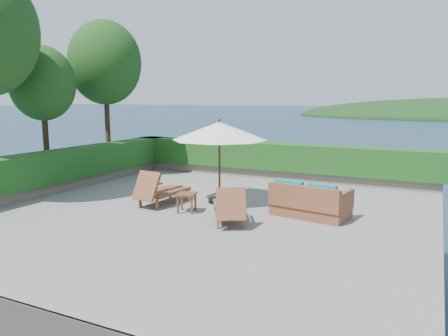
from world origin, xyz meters
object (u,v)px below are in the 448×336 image
at_px(patio_umbrella, 219,132).
at_px(side_table, 187,196).
at_px(wicker_loveseat, 309,203).
at_px(lounge_left, 160,190).
at_px(lounge_right, 229,207).

height_order(patio_umbrella, side_table, patio_umbrella).
bearing_deg(wicker_loveseat, lounge_left, -162.43).
bearing_deg(side_table, patio_umbrella, 77.34).
bearing_deg(patio_umbrella, lounge_right, -56.79).
height_order(lounge_left, lounge_right, lounge_left).
bearing_deg(lounge_left, side_table, -12.62).
distance_m(lounge_right, wicker_loveseat, 2.17).
distance_m(lounge_left, lounge_right, 2.75).
bearing_deg(side_table, wicker_loveseat, 17.35).
distance_m(lounge_left, wicker_loveseat, 4.30).
bearing_deg(patio_umbrella, side_table, -102.66).
distance_m(lounge_left, side_table, 1.19).
height_order(patio_umbrella, lounge_left, patio_umbrella).
bearing_deg(patio_umbrella, lounge_left, -145.12).
distance_m(lounge_right, side_table, 1.57).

